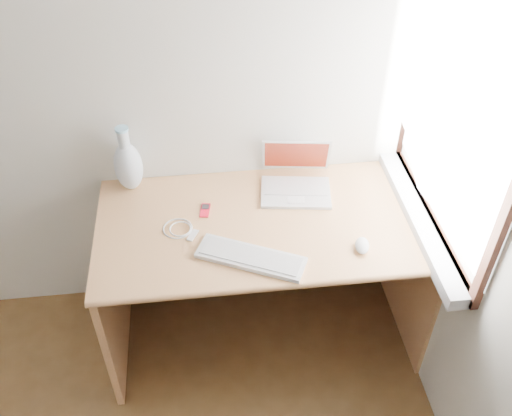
{
  "coord_description": "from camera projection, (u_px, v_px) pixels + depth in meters",
  "views": [
    {
      "loc": [
        0.78,
        -0.43,
        2.45
      ],
      "look_at": [
        0.98,
        1.35,
        0.88
      ],
      "focal_mm": 40.0,
      "sensor_mm": 36.0,
      "label": 1
    }
  ],
  "objects": [
    {
      "name": "desk",
      "position": [
        263.0,
        243.0,
        2.69
      ],
      "size": [
        1.47,
        0.73,
        0.78
      ],
      "color": "tan",
      "rests_on": "floor"
    },
    {
      "name": "back_wall",
      "position": [
        5.0,
        85.0,
        2.32
      ],
      "size": [
        3.5,
        0.04,
        2.6
      ],
      "primitive_type": "cube",
      "color": "silver",
      "rests_on": "floor"
    },
    {
      "name": "vase",
      "position": [
        128.0,
        165.0,
        2.56
      ],
      "size": [
        0.13,
        0.13,
        0.33
      ],
      "color": "silver",
      "rests_on": "desk"
    },
    {
      "name": "laptop",
      "position": [
        295.0,
        180.0,
        2.62
      ],
      "size": [
        0.34,
        0.3,
        0.21
      ],
      "rotation": [
        0.0,
        0.0,
        -0.15
      ],
      "color": "silver",
      "rests_on": "desk"
    },
    {
      "name": "window",
      "position": [
        450.0,
        123.0,
        2.15
      ],
      "size": [
        0.11,
        0.99,
        1.1
      ],
      "color": "white",
      "rests_on": "right_wall"
    },
    {
      "name": "remote",
      "position": [
        193.0,
        235.0,
        2.41
      ],
      "size": [
        0.06,
        0.07,
        0.01
      ],
      "primitive_type": "cube",
      "rotation": [
        0.0,
        0.0,
        -0.49
      ],
      "color": "white",
      "rests_on": "desk"
    },
    {
      "name": "ipod",
      "position": [
        205.0,
        210.0,
        2.52
      ],
      "size": [
        0.05,
        0.09,
        0.01
      ],
      "rotation": [
        0.0,
        0.0,
        -0.17
      ],
      "color": "#B70C24",
      "rests_on": "desk"
    },
    {
      "name": "cable_coil",
      "position": [
        178.0,
        228.0,
        2.44
      ],
      "size": [
        0.13,
        0.13,
        0.01
      ],
      "primitive_type": "torus",
      "rotation": [
        0.0,
        0.0,
        0.03
      ],
      "color": "white",
      "rests_on": "desk"
    },
    {
      "name": "mouse",
      "position": [
        362.0,
        245.0,
        2.34
      ],
      "size": [
        0.08,
        0.11,
        0.03
      ],
      "primitive_type": "ellipsoid",
      "rotation": [
        0.0,
        0.0,
        -0.26
      ],
      "color": "silver",
      "rests_on": "desk"
    },
    {
      "name": "external_keyboard",
      "position": [
        251.0,
        257.0,
        2.3
      ],
      "size": [
        0.46,
        0.31,
        0.02
      ],
      "rotation": [
        0.0,
        0.0,
        -0.44
      ],
      "color": "white",
      "rests_on": "desk"
    }
  ]
}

